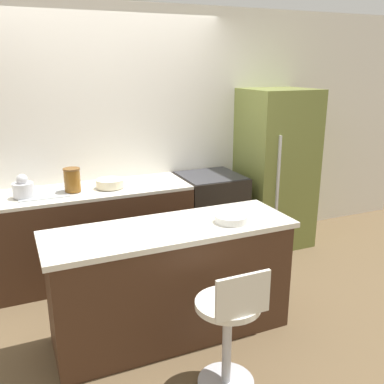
# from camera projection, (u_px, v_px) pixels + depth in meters

# --- Properties ---
(ground_plane) EXTENTS (14.00, 14.00, 0.00)m
(ground_plane) POSITION_uv_depth(u_px,v_px,m) (128.00, 284.00, 4.09)
(ground_plane) COLOR brown
(wall_back) EXTENTS (8.00, 0.06, 2.60)m
(wall_back) POSITION_uv_depth(u_px,v_px,m) (104.00, 138.00, 4.32)
(wall_back) COLOR white
(wall_back) RESTS_ON ground_plane
(back_counter) EXTENTS (2.01, 0.64, 0.89)m
(back_counter) POSITION_uv_depth(u_px,v_px,m) (86.00, 234.00, 4.14)
(back_counter) COLOR #422819
(back_counter) RESTS_ON ground_plane
(kitchen_island) EXTENTS (1.84, 0.62, 0.89)m
(kitchen_island) POSITION_uv_depth(u_px,v_px,m) (172.00, 281.00, 3.23)
(kitchen_island) COLOR #422819
(kitchen_island) RESTS_ON ground_plane
(oven_range) EXTENTS (0.64, 0.65, 0.89)m
(oven_range) POSITION_uv_depth(u_px,v_px,m) (210.00, 215.00, 4.66)
(oven_range) COLOR black
(oven_range) RESTS_ON ground_plane
(refrigerator) EXTENTS (0.74, 0.69, 1.77)m
(refrigerator) POSITION_uv_depth(u_px,v_px,m) (276.00, 169.00, 4.83)
(refrigerator) COLOR olive
(refrigerator) RESTS_ON ground_plane
(stool_chair) EXTENTS (0.41, 0.41, 0.88)m
(stool_chair) POSITION_uv_depth(u_px,v_px,m) (229.00, 328.00, 2.67)
(stool_chair) COLOR #B7B7BC
(stool_chair) RESTS_ON ground_plane
(kettle) EXTENTS (0.18, 0.18, 0.21)m
(kettle) POSITION_uv_depth(u_px,v_px,m) (23.00, 188.00, 3.76)
(kettle) COLOR silver
(kettle) RESTS_ON back_counter
(mixing_bowl) EXTENTS (0.26, 0.26, 0.08)m
(mixing_bowl) POSITION_uv_depth(u_px,v_px,m) (110.00, 183.00, 4.07)
(mixing_bowl) COLOR beige
(mixing_bowl) RESTS_ON back_counter
(canister_jar) EXTENTS (0.15, 0.15, 0.22)m
(canister_jar) POSITION_uv_depth(u_px,v_px,m) (72.00, 180.00, 3.92)
(canister_jar) COLOR brown
(canister_jar) RESTS_ON back_counter
(fruit_bowl) EXTENTS (0.25, 0.25, 0.06)m
(fruit_bowl) POSITION_uv_depth(u_px,v_px,m) (231.00, 219.00, 3.19)
(fruit_bowl) COLOR white
(fruit_bowl) RESTS_ON kitchen_island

